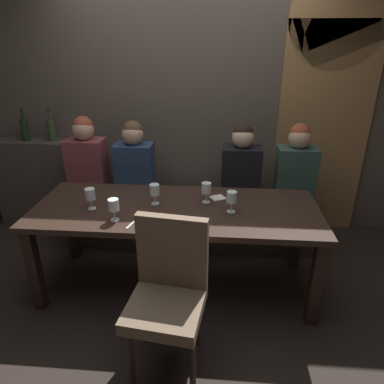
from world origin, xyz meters
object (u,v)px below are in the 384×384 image
at_px(wine_bottle_dark_red, 25,129).
at_px(wine_bottle_pale_label, 52,129).
at_px(fork_on_table, 133,223).
at_px(wine_glass_end_right, 114,206).
at_px(diner_far_end, 241,168).
at_px(wine_glass_far_right, 155,191).
at_px(diner_redhead, 87,161).
at_px(wine_glass_near_left, 232,198).
at_px(wine_glass_center_back, 206,189).
at_px(banquette_bench, 185,222).
at_px(chair_near_side, 168,287).
at_px(wine_glass_near_right, 90,195).
at_px(dining_table, 176,217).
at_px(diner_near_end, 296,169).
at_px(diner_bearded, 135,164).

relative_size(wine_bottle_dark_red, wine_bottle_pale_label, 1.00).
bearing_deg(fork_on_table, wine_glass_end_right, 179.23).
relative_size(diner_far_end, wine_bottle_dark_red, 2.45).
relative_size(diner_far_end, wine_glass_far_right, 4.87).
xyz_separation_m(diner_redhead, wine_glass_far_right, (0.79, -0.68, 0.01)).
distance_m(wine_bottle_dark_red, wine_glass_near_left, 2.40).
bearing_deg(wine_glass_near_left, wine_glass_center_back, 141.57).
bearing_deg(banquette_bench, wine_glass_far_right, -104.49).
height_order(chair_near_side, diner_redhead, diner_redhead).
relative_size(banquette_bench, diner_far_end, 3.13).
xyz_separation_m(wine_glass_near_right, wine_glass_far_right, (0.47, 0.12, -0.00)).
distance_m(dining_table, wine_bottle_dark_red, 2.04).
distance_m(banquette_bench, diner_near_end, 1.20).
height_order(diner_redhead, wine_glass_end_right, diner_redhead).
bearing_deg(dining_table, wine_bottle_pale_label, 143.71).
relative_size(wine_bottle_pale_label, wine_glass_far_right, 1.99).
bearing_deg(wine_glass_end_right, wine_bottle_pale_label, 128.17).
relative_size(banquette_bench, chair_near_side, 2.55).
height_order(wine_glass_end_right, wine_glass_near_left, same).
xyz_separation_m(diner_far_end, wine_glass_near_left, (-0.11, -0.73, 0.02)).
relative_size(banquette_bench, wine_glass_end_right, 15.24).
distance_m(wine_glass_center_back, wine_glass_near_left, 0.25).
bearing_deg(diner_redhead, diner_far_end, -1.36).
distance_m(diner_far_end, fork_on_table, 1.26).
bearing_deg(dining_table, wine_glass_near_right, -173.08).
distance_m(chair_near_side, wine_glass_near_left, 0.83).
height_order(wine_bottle_dark_red, wine_glass_center_back, wine_bottle_dark_red).
relative_size(chair_near_side, wine_bottle_pale_label, 3.01).
relative_size(diner_near_end, fork_on_table, 4.71).
bearing_deg(wine_glass_end_right, wine_glass_center_back, 28.90).
distance_m(dining_table, fork_on_table, 0.40).
bearing_deg(diner_redhead, wine_bottle_dark_red, 157.32).
height_order(diner_near_end, wine_glass_center_back, diner_near_end).
relative_size(chair_near_side, diner_redhead, 1.18).
bearing_deg(diner_bearded, wine_bottle_dark_red, 165.43).
bearing_deg(wine_bottle_pale_label, diner_near_end, -7.80).
bearing_deg(wine_glass_center_back, wine_glass_far_right, -171.03).
xyz_separation_m(diner_near_end, wine_glass_end_right, (-1.44, -0.95, 0.02)).
xyz_separation_m(diner_far_end, wine_glass_near_right, (-1.17, -0.76, 0.03)).
bearing_deg(chair_near_side, diner_near_end, 55.16).
height_order(banquette_bench, wine_glass_near_left, wine_glass_near_left).
bearing_deg(diner_bearded, wine_glass_near_right, -100.79).
relative_size(dining_table, wine_glass_near_right, 13.41).
bearing_deg(diner_redhead, dining_table, -37.08).
distance_m(diner_far_end, wine_glass_end_right, 1.32).
bearing_deg(wine_glass_far_right, wine_bottle_pale_label, 141.43).
relative_size(diner_redhead, fork_on_table, 4.88).
bearing_deg(wine_glass_near_left, wine_glass_end_right, -166.57).
relative_size(wine_bottle_dark_red, wine_glass_near_left, 1.99).
distance_m(wine_glass_near_right, fork_on_table, 0.44).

